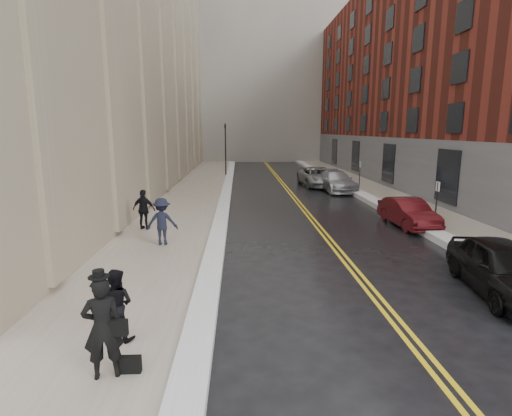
{
  "coord_description": "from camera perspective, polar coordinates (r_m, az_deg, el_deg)",
  "views": [
    {
      "loc": [
        -1.28,
        -9.89,
        4.56
      ],
      "look_at": [
        -0.63,
        5.22,
        1.6
      ],
      "focal_mm": 28.0,
      "sensor_mm": 36.0,
      "label": 1
    }
  ],
  "objects": [
    {
      "name": "ground",
      "position": [
        10.97,
        4.6,
        -13.54
      ],
      "size": [
        160.0,
        160.0,
        0.0
      ],
      "primitive_type": "plane",
      "color": "black",
      "rests_on": "ground"
    },
    {
      "name": "sidewalk_left",
      "position": [
        26.48,
        -9.39,
        1.17
      ],
      "size": [
        4.0,
        64.0,
        0.15
      ],
      "primitive_type": "cube",
      "color": "gray",
      "rests_on": "ground"
    },
    {
      "name": "sidewalk_right",
      "position": [
        28.22,
        18.96,
        1.33
      ],
      "size": [
        3.0,
        64.0,
        0.15
      ],
      "primitive_type": "cube",
      "color": "gray",
      "rests_on": "ground"
    },
    {
      "name": "lane_stripe_a",
      "position": [
        26.54,
        5.52,
        1.14
      ],
      "size": [
        0.12,
        64.0,
        0.01
      ],
      "primitive_type": "cube",
      "color": "gold",
      "rests_on": "ground"
    },
    {
      "name": "lane_stripe_b",
      "position": [
        26.58,
        6.03,
        1.14
      ],
      "size": [
        0.12,
        64.0,
        0.01
      ],
      "primitive_type": "cube",
      "color": "gold",
      "rests_on": "ground"
    },
    {
      "name": "snow_ridge_left",
      "position": [
        26.29,
        -4.41,
        1.34
      ],
      "size": [
        0.7,
        60.8,
        0.26
      ],
      "primitive_type": "cube",
      "color": "white",
      "rests_on": "ground"
    },
    {
      "name": "snow_ridge_right",
      "position": [
        27.58,
        15.39,
        1.48
      ],
      "size": [
        0.85,
        60.8,
        0.3
      ],
      "primitive_type": "cube",
      "color": "white",
      "rests_on": "ground"
    },
    {
      "name": "building_right",
      "position": [
        38.13,
        28.35,
        16.49
      ],
      "size": [
        14.0,
        50.0,
        18.0
      ],
      "primitive_type": "cube",
      "color": "maroon",
      "rests_on": "ground"
    },
    {
      "name": "tower_far_right",
      "position": [
        79.35,
        9.53,
        23.64
      ],
      "size": [
        22.0,
        18.0,
        44.0
      ],
      "primitive_type": "cube",
      "color": "slate",
      "rests_on": "ground"
    },
    {
      "name": "traffic_signal",
      "position": [
        39.94,
        -4.39,
        8.93
      ],
      "size": [
        0.18,
        0.15,
        5.2
      ],
      "color": "black",
      "rests_on": "ground"
    },
    {
      "name": "parking_sign_near",
      "position": [
        20.36,
        24.39,
        1.02
      ],
      "size": [
        0.06,
        0.35,
        2.23
      ],
      "color": "black",
      "rests_on": "ground"
    },
    {
      "name": "parking_sign_far",
      "position": [
        31.43,
        14.61,
        4.87
      ],
      "size": [
        0.06,
        0.35,
        2.23
      ],
      "color": "black",
      "rests_on": "ground"
    },
    {
      "name": "car_black",
      "position": [
        13.27,
        31.86,
        -7.27
      ],
      "size": [
        2.42,
        4.7,
        1.53
      ],
      "primitive_type": "imported",
      "rotation": [
        0.0,
        0.0,
        -0.14
      ],
      "color": "black",
      "rests_on": "ground"
    },
    {
      "name": "car_maroon",
      "position": [
        20.42,
        20.92,
        -0.64
      ],
      "size": [
        1.67,
        4.17,
        1.35
      ],
      "primitive_type": "imported",
      "rotation": [
        0.0,
        0.0,
        0.06
      ],
      "color": "#4A0D11",
      "rests_on": "ground"
    },
    {
      "name": "car_silver_near",
      "position": [
        30.83,
        11.38,
        3.78
      ],
      "size": [
        2.5,
        5.37,
        1.52
      ],
      "primitive_type": "imported",
      "rotation": [
        0.0,
        0.0,
        0.07
      ],
      "color": "#ABACB3",
      "rests_on": "ground"
    },
    {
      "name": "car_silver_far",
      "position": [
        33.37,
        8.88,
        4.45
      ],
      "size": [
        3.0,
        5.81,
        1.57
      ],
      "primitive_type": "imported",
      "rotation": [
        0.0,
        0.0,
        0.07
      ],
      "color": "gray",
      "rests_on": "ground"
    },
    {
      "name": "pedestrian_main",
      "position": [
        7.9,
        -21.05,
        -15.69
      ],
      "size": [
        0.79,
        0.62,
        1.91
      ],
      "primitive_type": "imported",
      "rotation": [
        0.0,
        0.0,
        3.4
      ],
      "color": "black",
      "rests_on": "sidewalk_left"
    },
    {
      "name": "pedestrian_a",
      "position": [
        9.18,
        -19.37,
        -12.89
      ],
      "size": [
        0.88,
        0.75,
        1.57
      ],
      "primitive_type": "imported",
      "rotation": [
        0.0,
        0.0,
        2.91
      ],
      "color": "black",
      "rests_on": "sidewalk_left"
    },
    {
      "name": "pedestrian_b",
      "position": [
        15.92,
        -13.28,
        -1.89
      ],
      "size": [
        1.21,
        0.72,
        1.84
      ],
      "primitive_type": "imported",
      "rotation": [
        0.0,
        0.0,
        3.17
      ],
      "color": "black",
      "rests_on": "sidewalk_left"
    },
    {
      "name": "pedestrian_c",
      "position": [
        18.61,
        -15.72,
        -0.21
      ],
      "size": [
        1.13,
        0.66,
        1.8
      ],
      "primitive_type": "imported",
      "rotation": [
        0.0,
        0.0,
        2.92
      ],
      "color": "black",
      "rests_on": "sidewalk_left"
    }
  ]
}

